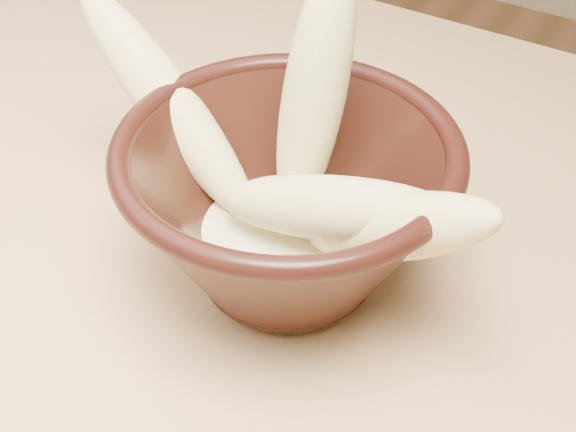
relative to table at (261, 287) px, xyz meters
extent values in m
cube|color=tan|center=(0.00, 0.00, 0.06)|extent=(1.20, 0.80, 0.04)
cylinder|color=tan|center=(-0.54, 0.34, -0.32)|extent=(0.05, 0.05, 0.71)
cylinder|color=black|center=(0.06, -0.04, 0.09)|extent=(0.10, 0.10, 0.01)
cylinder|color=black|center=(0.06, -0.04, 0.11)|extent=(0.10, 0.10, 0.01)
torus|color=black|center=(0.06, -0.04, 0.20)|extent=(0.24, 0.24, 0.02)
cylinder|color=beige|center=(0.06, -0.04, 0.12)|extent=(0.13, 0.13, 0.02)
ellipsoid|color=#D0C57B|center=(0.05, 0.00, 0.22)|extent=(0.05, 0.10, 0.19)
ellipsoid|color=#D0C57B|center=(-0.06, -0.03, 0.19)|extent=(0.21, 0.09, 0.16)
ellipsoid|color=#D0C57B|center=(0.14, -0.05, 0.17)|extent=(0.16, 0.06, 0.13)
ellipsoid|color=#D0C57B|center=(0.09, -0.05, 0.17)|extent=(0.18, 0.07, 0.08)
camera|label=1|loc=(0.28, -0.40, 0.51)|focal=50.00mm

